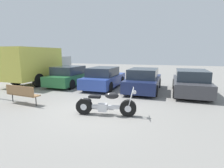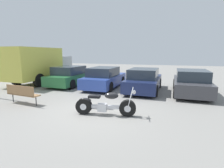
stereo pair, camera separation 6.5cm
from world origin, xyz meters
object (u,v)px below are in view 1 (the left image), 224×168
at_px(parked_car_green, 70,76).
at_px(delivery_truck, 38,64).
at_px(park_bench, 22,93).
at_px(motorcycle, 105,105).
at_px(parked_car_blue, 104,78).
at_px(parked_car_navy, 144,80).
at_px(parked_car_dark_grey, 191,83).

bearing_deg(parked_car_green, delivery_truck, -177.50).
relative_size(delivery_truck, park_bench, 3.29).
height_order(motorcycle, parked_car_green, parked_car_green).
height_order(parked_car_blue, parked_car_navy, same).
distance_m(parked_car_green, park_bench, 5.04).
xyz_separation_m(parked_car_blue, parked_car_navy, (2.69, -0.18, 0.00)).
bearing_deg(parked_car_navy, parked_car_green, 176.99).
relative_size(motorcycle, parked_car_dark_grey, 0.54).
bearing_deg(parked_car_blue, park_bench, -113.44).
distance_m(motorcycle, parked_car_blue, 5.36).
bearing_deg(park_bench, parked_car_dark_grey, 32.41).
relative_size(parked_car_green, park_bench, 2.43).
height_order(delivery_truck, park_bench, delivery_truck).
height_order(motorcycle, parked_car_blue, parked_car_blue).
bearing_deg(delivery_truck, parked_car_navy, -1.16).
bearing_deg(parked_car_navy, parked_car_dark_grey, 0.89).
bearing_deg(parked_car_dark_grey, park_bench, -147.59).
distance_m(parked_car_blue, park_bench, 5.34).
relative_size(motorcycle, parked_car_blue, 0.54).
xyz_separation_m(parked_car_navy, delivery_truck, (-8.10, 0.16, 0.85)).
bearing_deg(delivery_truck, parked_car_blue, 0.17).
relative_size(parked_car_dark_grey, delivery_truck, 0.74).
bearing_deg(parked_car_blue, parked_car_dark_grey, -1.47).
bearing_deg(parked_car_dark_grey, parked_car_blue, 178.53).
height_order(parked_car_green, delivery_truck, delivery_truck).
bearing_deg(motorcycle, parked_car_navy, 81.38).
height_order(parked_car_navy, park_bench, parked_car_navy).
distance_m(parked_car_dark_grey, park_bench, 8.89).
height_order(parked_car_dark_grey, delivery_truck, delivery_truck).
bearing_deg(motorcycle, park_bench, 178.81).
bearing_deg(motorcycle, parked_car_blue, 111.47).
bearing_deg(delivery_truck, park_bench, -56.04).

